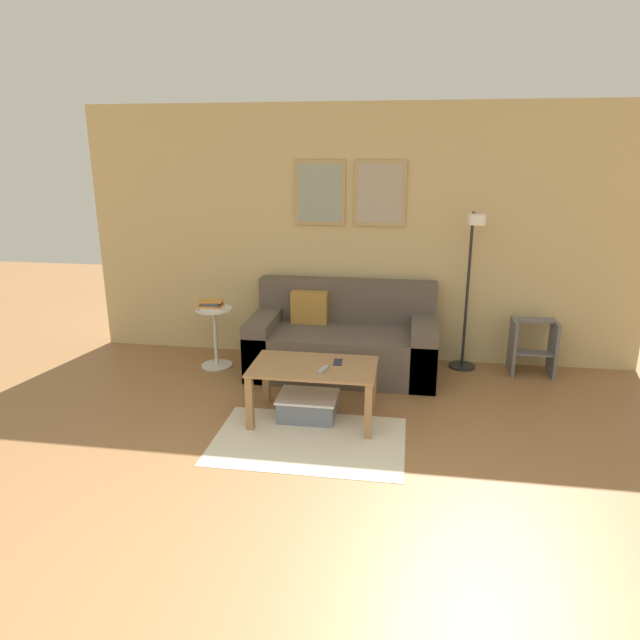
{
  "coord_description": "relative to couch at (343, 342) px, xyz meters",
  "views": [
    {
      "loc": [
        0.51,
        -2.0,
        2.1
      ],
      "look_at": [
        -0.14,
        2.15,
        0.85
      ],
      "focal_mm": 32.0,
      "sensor_mm": 36.0,
      "label": 1
    }
  ],
  "objects": [
    {
      "name": "couch",
      "position": [
        0.0,
        0.0,
        0.0
      ],
      "size": [
        1.78,
        0.9,
        0.86
      ],
      "color": "brown",
      "rests_on": "ground_plane"
    },
    {
      "name": "wall_back",
      "position": [
        0.09,
        0.47,
        0.99
      ],
      "size": [
        5.6,
        0.09,
        2.55
      ],
      "color": "tan",
      "rests_on": "ground_plane"
    },
    {
      "name": "storage_bin",
      "position": [
        -0.16,
        -1.08,
        -0.2
      ],
      "size": [
        0.48,
        0.37,
        0.19
      ],
      "color": "slate",
      "rests_on": "ground_plane"
    },
    {
      "name": "ground_plane",
      "position": [
        0.09,
        -3.27,
        -0.3
      ],
      "size": [
        16.0,
        16.0,
        0.0
      ],
      "primitive_type": "plane",
      "color": "olive"
    },
    {
      "name": "cell_phone",
      "position": [
        0.08,
        -1.0,
        0.17
      ],
      "size": [
        0.07,
        0.14,
        0.01
      ],
      "primitive_type": "cube",
      "rotation": [
        0.0,
        0.0,
        0.04
      ],
      "color": "#1E2338",
      "rests_on": "coffee_table"
    },
    {
      "name": "side_table",
      "position": [
        -1.27,
        -0.07,
        0.07
      ],
      "size": [
        0.37,
        0.37,
        0.61
      ],
      "color": "silver",
      "rests_on": "ground_plane"
    },
    {
      "name": "remote_control",
      "position": [
        -0.01,
        -1.19,
        0.18
      ],
      "size": [
        0.08,
        0.16,
        0.02
      ],
      "primitive_type": "cube",
      "rotation": [
        0.0,
        0.0,
        -0.25
      ],
      "color": "#99999E",
      "rests_on": "coffee_table"
    },
    {
      "name": "floor_lamp",
      "position": [
        1.18,
        0.13,
        0.63
      ],
      "size": [
        0.26,
        0.54,
        1.56
      ],
      "color": "black",
      "rests_on": "ground_plane"
    },
    {
      "name": "area_rug",
      "position": [
        -0.08,
        -1.47,
        -0.29
      ],
      "size": [
        1.44,
        0.96,
        0.01
      ],
      "primitive_type": "cube",
      "color": "beige",
      "rests_on": "ground_plane"
    },
    {
      "name": "coffee_table",
      "position": [
        -0.11,
        -1.09,
        0.08
      ],
      "size": [
        1.0,
        0.6,
        0.46
      ],
      "color": "#997047",
      "rests_on": "ground_plane"
    },
    {
      "name": "step_stool",
      "position": [
        1.83,
        0.22,
        -0.01
      ],
      "size": [
        0.41,
        0.31,
        0.54
      ],
      "color": "slate",
      "rests_on": "ground_plane"
    },
    {
      "name": "book_stack",
      "position": [
        -1.29,
        -0.1,
        0.35
      ],
      "size": [
        0.25,
        0.17,
        0.09
      ],
      "color": "silver",
      "rests_on": "side_table"
    }
  ]
}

